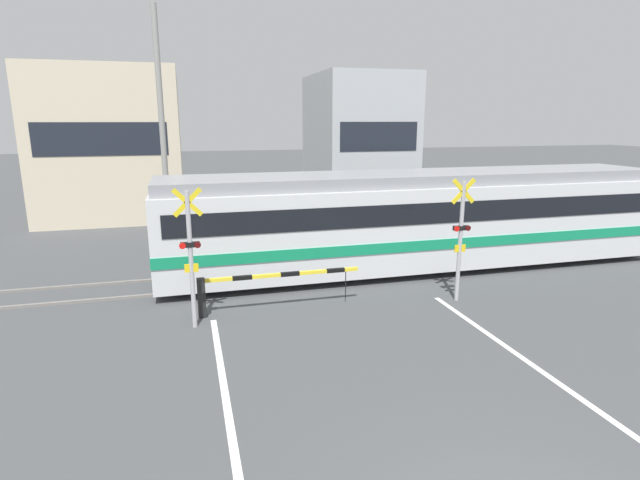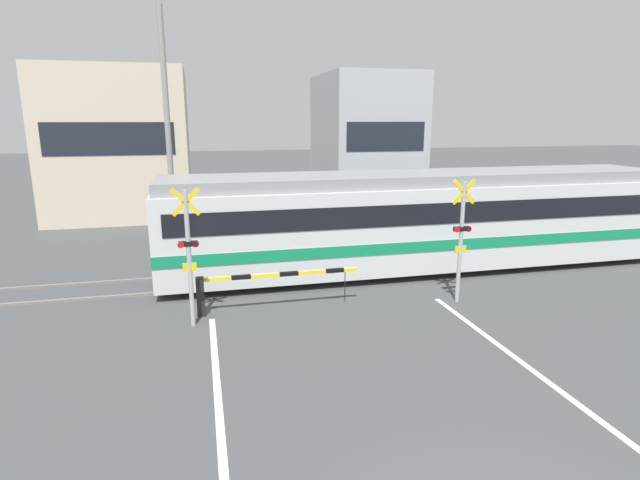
{
  "view_description": "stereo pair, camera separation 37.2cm",
  "coord_description": "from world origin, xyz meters",
  "px_view_note": "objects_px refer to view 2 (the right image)",
  "views": [
    {
      "loc": [
        -3.54,
        -3.69,
        4.87
      ],
      "look_at": [
        0.0,
        9.42,
        1.6
      ],
      "focal_mm": 28.0,
      "sensor_mm": 36.0,
      "label": 1
    },
    {
      "loc": [
        -3.18,
        -3.78,
        4.87
      ],
      "look_at": [
        0.0,
        9.42,
        1.6
      ],
      "focal_mm": 28.0,
      "sensor_mm": 36.0,
      "label": 2
    }
  ],
  "objects_px": {
    "commuter_train": "(420,218)",
    "crossing_signal_right": "(461,235)",
    "crossing_barrier_far": "(345,230)",
    "crossing_barrier_near": "(247,284)",
    "pedestrian": "(244,213)",
    "crossing_signal_left": "(189,251)"
  },
  "relations": [
    {
      "from": "crossing_signal_right",
      "to": "crossing_signal_left",
      "type": "bearing_deg",
      "value": 180.0
    },
    {
      "from": "crossing_barrier_far",
      "to": "crossing_signal_right",
      "type": "relative_size",
      "value": 1.25
    },
    {
      "from": "crossing_barrier_near",
      "to": "crossing_barrier_far",
      "type": "xyz_separation_m",
      "value": [
        4.29,
        5.66,
        0.0
      ]
    },
    {
      "from": "commuter_train",
      "to": "pedestrian",
      "type": "xyz_separation_m",
      "value": [
        -5.27,
        6.05,
        -0.68
      ]
    },
    {
      "from": "crossing_barrier_far",
      "to": "crossing_signal_right",
      "type": "height_order",
      "value": "crossing_signal_right"
    },
    {
      "from": "commuter_train",
      "to": "crossing_signal_right",
      "type": "relative_size",
      "value": 4.97
    },
    {
      "from": "crossing_barrier_near",
      "to": "crossing_signal_right",
      "type": "relative_size",
      "value": 1.25
    },
    {
      "from": "crossing_signal_right",
      "to": "pedestrian",
      "type": "xyz_separation_m",
      "value": [
        -4.98,
        9.27,
        -0.82
      ]
    },
    {
      "from": "crossing_barrier_near",
      "to": "crossing_signal_left",
      "type": "height_order",
      "value": "crossing_signal_left"
    },
    {
      "from": "commuter_train",
      "to": "pedestrian",
      "type": "relative_size",
      "value": 9.33
    },
    {
      "from": "crossing_barrier_near",
      "to": "pedestrian",
      "type": "relative_size",
      "value": 2.35
    },
    {
      "from": "crossing_barrier_near",
      "to": "pedestrian",
      "type": "bearing_deg",
      "value": 85.41
    },
    {
      "from": "crossing_barrier_far",
      "to": "crossing_signal_left",
      "type": "xyz_separation_m",
      "value": [
        -5.67,
        -6.25,
        1.12
      ]
    },
    {
      "from": "commuter_train",
      "to": "crossing_signal_right",
      "type": "bearing_deg",
      "value": -95.15
    },
    {
      "from": "crossing_barrier_near",
      "to": "pedestrian",
      "type": "xyz_separation_m",
      "value": [
        0.7,
        8.68,
        0.3
      ]
    },
    {
      "from": "crossing_barrier_far",
      "to": "crossing_signal_right",
      "type": "xyz_separation_m",
      "value": [
        1.39,
        -6.25,
        1.12
      ]
    },
    {
      "from": "crossing_signal_right",
      "to": "pedestrian",
      "type": "distance_m",
      "value": 10.56
    },
    {
      "from": "crossing_signal_right",
      "to": "pedestrian",
      "type": "relative_size",
      "value": 1.88
    },
    {
      "from": "crossing_signal_left",
      "to": "pedestrian",
      "type": "xyz_separation_m",
      "value": [
        2.08,
        9.27,
        -0.82
      ]
    },
    {
      "from": "pedestrian",
      "to": "crossing_signal_right",
      "type": "bearing_deg",
      "value": -61.78
    },
    {
      "from": "commuter_train",
      "to": "pedestrian",
      "type": "bearing_deg",
      "value": 131.02
    },
    {
      "from": "commuter_train",
      "to": "crossing_signal_left",
      "type": "xyz_separation_m",
      "value": [
        -7.35,
        -3.22,
        0.15
      ]
    }
  ]
}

